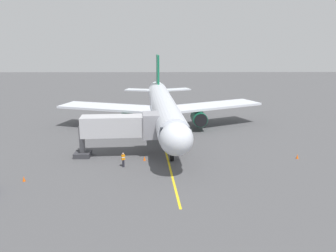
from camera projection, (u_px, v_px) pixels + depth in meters
name	position (u px, v px, depth m)	size (l,w,h in m)	color
ground_plane	(174.00, 133.00, 54.48)	(220.00, 220.00, 0.00)	#4C4C4F
apron_lead_in_line	(164.00, 143.00, 49.16)	(0.24, 40.00, 0.01)	yellow
airplane	(163.00, 107.00, 54.30)	(34.71, 40.35, 11.50)	silver
jet_bridge	(127.00, 127.00, 43.00)	(11.49, 3.68, 5.40)	#B7B7BC
ground_crew_marshaller	(123.00, 160.00, 39.69)	(0.47, 0.41, 1.71)	#23232D
safety_cone_nose_left	(24.00, 179.00, 35.73)	(0.32, 0.32, 0.55)	#F2590F
safety_cone_nose_right	(297.00, 156.00, 42.65)	(0.32, 0.32, 0.55)	#F2590F
safety_cone_wing_port	(144.00, 158.00, 41.96)	(0.32, 0.32, 0.55)	#F2590F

